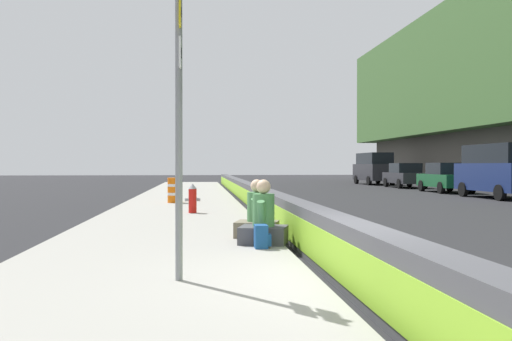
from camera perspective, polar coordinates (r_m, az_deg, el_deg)
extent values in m
plane|color=#232326|center=(7.04, 10.62, -12.34)|extent=(160.00, 160.00, 0.00)
cube|color=gray|center=(6.78, -11.92, -12.23)|extent=(80.00, 4.40, 0.14)
cube|color=#47474C|center=(6.96, 10.63, -8.92)|extent=(76.00, 0.44, 0.85)
cube|color=#8CC62D|center=(6.90, 8.80, -9.35)|extent=(74.48, 0.01, 0.54)
cylinder|color=gray|center=(6.83, -8.07, 3.66)|extent=(0.09, 0.09, 3.60)
cube|color=yellow|center=(7.07, -7.92, 15.90)|extent=(0.44, 0.02, 0.36)
cube|color=black|center=(7.07, -7.80, 15.90)|extent=(0.30, 0.01, 0.10)
cube|color=white|center=(6.95, -7.91, 11.92)|extent=(0.44, 0.02, 0.36)
cube|color=black|center=(6.95, -7.79, 11.92)|extent=(0.30, 0.01, 0.10)
cylinder|color=red|center=(16.46, -6.65, -3.17)|extent=(0.24, 0.24, 0.72)
cone|color=gray|center=(16.43, -6.65, -1.64)|extent=(0.26, 0.26, 0.16)
cylinder|color=gray|center=(16.45, -6.05, -3.04)|extent=(0.10, 0.12, 0.10)
cylinder|color=gray|center=(16.46, -7.24, -3.05)|extent=(0.10, 0.12, 0.10)
cube|color=#424247|center=(10.02, 0.79, -6.74)|extent=(0.91, 1.00, 0.31)
cylinder|color=#4C8951|center=(9.98, 0.79, -4.15)|extent=(0.40, 0.40, 0.59)
sphere|color=beige|center=(9.95, 0.79, -1.70)|extent=(0.26, 0.26, 0.26)
cylinder|color=#4C8951|center=(10.20, 0.98, -4.38)|extent=(0.33, 0.22, 0.52)
cylinder|color=#4C8951|center=(9.76, 0.58, -4.60)|extent=(0.33, 0.22, 0.52)
cube|color=#706651|center=(10.94, 0.10, -6.14)|extent=(0.89, 0.98, 0.31)
cylinder|color=#4C8951|center=(10.89, 0.10, -3.81)|extent=(0.39, 0.39, 0.58)
sphere|color=beige|center=(10.87, 0.10, -1.61)|extent=(0.26, 0.26, 0.26)
cylinder|color=#4C8951|center=(11.11, 0.28, -4.03)|extent=(0.32, 0.21, 0.51)
cylinder|color=#4C8951|center=(10.68, -0.09, -4.21)|extent=(0.32, 0.21, 0.51)
cube|color=navy|center=(9.47, 0.51, -6.90)|extent=(0.32, 0.22, 0.40)
cube|color=navy|center=(9.50, 1.36, -7.25)|extent=(0.22, 0.06, 0.20)
cylinder|color=orange|center=(21.02, -8.52, -2.05)|extent=(0.52, 0.52, 0.95)
cylinder|color=white|center=(21.01, -8.52, -1.53)|extent=(0.54, 0.54, 0.10)
cylinder|color=white|center=(21.02, -8.52, -2.44)|extent=(0.54, 0.54, 0.10)
cube|color=navy|center=(28.09, 24.09, -0.63)|extent=(5.12, 2.02, 1.30)
cube|color=black|center=(28.01, 24.21, 1.62)|extent=(4.12, 1.81, 0.90)
cylinder|color=black|center=(29.08, 20.85, -1.86)|extent=(0.72, 0.23, 0.72)
cylinder|color=black|center=(30.00, 24.04, -1.80)|extent=(0.72, 0.23, 0.72)
cylinder|color=black|center=(26.23, 24.14, -2.13)|extent=(0.72, 0.23, 0.72)
cube|color=#145128|center=(33.24, 19.21, -0.99)|extent=(4.57, 1.97, 0.72)
cube|color=black|center=(33.13, 19.28, 0.20)|extent=(2.26, 1.70, 0.66)
cylinder|color=black|center=(34.27, 16.94, -1.54)|extent=(0.67, 0.25, 0.66)
cylinder|color=black|center=(34.91, 19.59, -1.51)|extent=(0.67, 0.25, 0.66)
cylinder|color=black|center=(31.59, 18.78, -1.72)|extent=(0.67, 0.25, 0.66)
cylinder|color=black|center=(32.29, 21.61, -1.68)|extent=(0.67, 0.25, 0.66)
cube|color=#28282D|center=(39.35, 15.28, -0.74)|extent=(4.55, 1.93, 0.72)
cube|color=black|center=(39.25, 15.33, 0.26)|extent=(2.25, 1.68, 0.66)
cylinder|color=black|center=(40.45, 13.44, -1.21)|extent=(0.67, 0.24, 0.66)
cylinder|color=black|center=(41.01, 15.75, -1.19)|extent=(0.67, 0.24, 0.66)
cylinder|color=black|center=(37.72, 14.77, -1.34)|extent=(0.67, 0.24, 0.66)
cylinder|color=black|center=(38.31, 17.22, -1.32)|extent=(0.67, 0.24, 0.66)
cube|color=#28282D|center=(45.27, 12.20, -0.16)|extent=(5.13, 2.05, 1.30)
cube|color=black|center=(45.18, 12.25, 1.23)|extent=(4.13, 1.84, 0.90)
cylinder|color=black|center=(46.54, 10.45, -0.94)|extent=(0.72, 0.23, 0.72)
cylinder|color=black|center=(47.14, 12.63, -0.92)|extent=(0.72, 0.23, 0.72)
cylinder|color=black|center=(43.44, 11.73, -1.05)|extent=(0.72, 0.23, 0.72)
cylinder|color=black|center=(44.08, 14.05, -1.03)|extent=(0.72, 0.23, 0.72)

